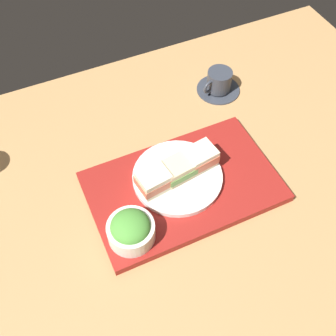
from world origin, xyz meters
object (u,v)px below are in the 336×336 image
object	(u,v)px
sandwich_middle	(178,170)
sandwich_near	(154,181)
salad_bowl	(131,229)
coffee_cup	(219,83)
sandwich_plate	(177,177)
sandwich_far	(200,157)

from	to	relation	value
sandwich_middle	sandwich_near	bearing A→B (deg)	-172.20
sandwich_middle	salad_bowl	xyz separation A→B (cm)	(-15.67, -9.77, -0.51)
salad_bowl	coffee_cup	size ratio (longest dim) A/B	0.83
salad_bowl	coffee_cup	xyz separation A→B (cm)	(40.53, 34.61, -2.45)
sandwich_plate	sandwich_far	distance (cm)	7.26
sandwich_near	sandwich_far	bearing A→B (deg)	7.80
sandwich_plate	coffee_cup	size ratio (longest dim) A/B	1.72
sandwich_plate	coffee_cup	xyz separation A→B (cm)	(24.86, 24.84, 0.08)
sandwich_near	sandwich_middle	distance (cm)	6.50
sandwich_near	sandwich_far	xyz separation A→B (cm)	(12.88, 1.76, -0.03)
sandwich_plate	coffee_cup	bearing A→B (deg)	44.98
sandwich_plate	salad_bowl	world-z (taller)	salad_bowl
sandwich_far	sandwich_middle	bearing A→B (deg)	-172.20
sandwich_plate	sandwich_far	xyz separation A→B (cm)	(6.44, 0.88, 3.23)
sandwich_far	salad_bowl	size ratio (longest dim) A/B	0.75
coffee_cup	salad_bowl	bearing A→B (deg)	-139.50
sandwich_plate	sandwich_near	distance (cm)	7.27
sandwich_near	coffee_cup	bearing A→B (deg)	39.41
sandwich_near	sandwich_middle	size ratio (longest dim) A/B	0.99
coffee_cup	sandwich_plate	bearing A→B (deg)	-135.02
sandwich_plate	sandwich_near	size ratio (longest dim) A/B	2.64
sandwich_plate	sandwich_middle	bearing A→B (deg)	0.00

